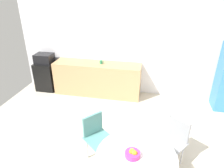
% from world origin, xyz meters
% --- Properties ---
extents(wall_back, '(6.00, 0.10, 2.60)m').
position_xyz_m(wall_back, '(0.00, 3.00, 1.30)').
color(wall_back, silver).
rests_on(wall_back, ground_plane).
extents(counter_block, '(2.36, 0.60, 0.90)m').
position_xyz_m(counter_block, '(-0.75, 2.65, 0.45)').
color(counter_block, tan).
rests_on(counter_block, ground_plane).
extents(mini_fridge, '(0.54, 0.54, 0.81)m').
position_xyz_m(mini_fridge, '(-2.28, 2.65, 0.40)').
color(mini_fridge, black).
rests_on(mini_fridge, ground_plane).
extents(microwave, '(0.48, 0.38, 0.26)m').
position_xyz_m(microwave, '(-2.28, 2.65, 0.94)').
color(microwave, black).
rests_on(microwave, mini_fridge).
extents(round_table, '(1.07, 1.07, 0.76)m').
position_xyz_m(round_table, '(0.58, -0.26, 0.61)').
color(round_table, silver).
rests_on(round_table, ground_plane).
extents(chair_gray, '(0.59, 0.59, 0.83)m').
position_xyz_m(chair_gray, '(1.15, 0.51, 0.52)').
color(chair_gray, silver).
rests_on(chair_gray, ground_plane).
extents(chair_teal, '(0.59, 0.59, 0.83)m').
position_xyz_m(chair_teal, '(-0.15, 0.36, 0.52)').
color(chair_teal, silver).
rests_on(chair_teal, ground_plane).
extents(fruit_bowl, '(0.20, 0.20, 0.11)m').
position_xyz_m(fruit_bowl, '(0.53, -0.28, 0.80)').
color(fruit_bowl, '#D8338C').
rests_on(fruit_bowl, round_table).
extents(mug_white, '(0.13, 0.08, 0.09)m').
position_xyz_m(mug_white, '(-0.64, 2.65, 0.95)').
color(mug_white, '#338C59').
rests_on(mug_white, counter_block).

